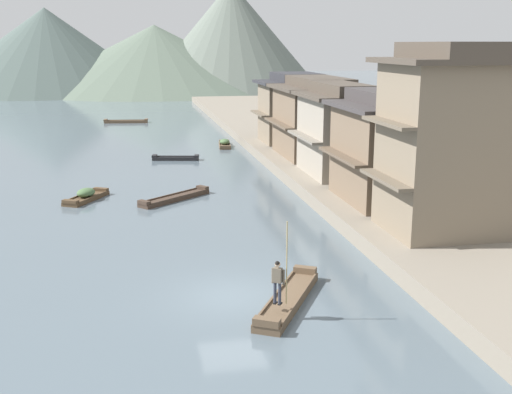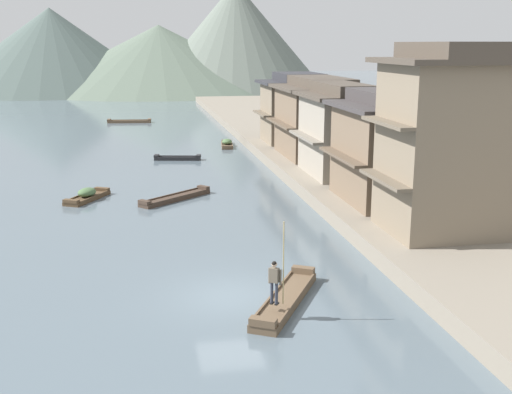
{
  "view_description": "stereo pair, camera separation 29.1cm",
  "coord_description": "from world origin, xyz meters",
  "px_view_note": "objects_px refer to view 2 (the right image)",
  "views": [
    {
      "loc": [
        -3.51,
        -22.61,
        9.46
      ],
      "look_at": [
        3.05,
        10.56,
        1.28
      ],
      "focal_mm": 44.56,
      "sensor_mm": 36.0,
      "label": 1
    },
    {
      "loc": [
        -3.23,
        -22.67,
        9.46
      ],
      "look_at": [
        3.05,
        10.56,
        1.28
      ],
      "focal_mm": 44.56,
      "sensor_mm": 36.0,
      "label": 2
    }
  ],
  "objects_px": {
    "house_waterfront_nearest": "(443,141)",
    "house_waterfront_narrow": "(320,118)",
    "boat_moored_nearest": "(176,198)",
    "house_waterfront_far": "(298,108)",
    "boat_moored_far": "(129,121)",
    "house_waterfront_tall": "(340,130)",
    "boatman_person": "(275,277)",
    "house_waterfront_second": "(388,148)",
    "boat_moored_third": "(227,144)",
    "boat_midriver_drifting": "(178,158)",
    "boat_foreground_poled": "(285,299)",
    "boat_moored_second": "(87,195)"
  },
  "relations": [
    {
      "from": "house_waterfront_second",
      "to": "house_waterfront_far",
      "type": "distance_m",
      "value": 22.62
    },
    {
      "from": "boat_midriver_drifting",
      "to": "house_waterfront_second",
      "type": "xyz_separation_m",
      "value": [
        10.49,
        -19.62,
        3.66
      ]
    },
    {
      "from": "boatman_person",
      "to": "boat_midriver_drifting",
      "type": "xyz_separation_m",
      "value": [
        -1.24,
        32.34,
        -1.41
      ]
    },
    {
      "from": "boat_midriver_drifting",
      "to": "house_waterfront_tall",
      "type": "height_order",
      "value": "house_waterfront_tall"
    },
    {
      "from": "boatman_person",
      "to": "house_waterfront_second",
      "type": "xyz_separation_m",
      "value": [
        9.25,
        12.72,
        2.24
      ]
    },
    {
      "from": "boat_moored_nearest",
      "to": "house_waterfront_nearest",
      "type": "relative_size",
      "value": 0.53
    },
    {
      "from": "house_waterfront_tall",
      "to": "boat_foreground_poled",
      "type": "bearing_deg",
      "value": -113.31
    },
    {
      "from": "boat_moored_third",
      "to": "house_waterfront_nearest",
      "type": "relative_size",
      "value": 0.48
    },
    {
      "from": "boat_moored_nearest",
      "to": "boat_moored_far",
      "type": "height_order",
      "value": "boat_moored_far"
    },
    {
      "from": "boat_moored_nearest",
      "to": "house_waterfront_far",
      "type": "xyz_separation_m",
      "value": [
        12.16,
        17.02,
        3.66
      ]
    },
    {
      "from": "boat_moored_far",
      "to": "boat_midriver_drifting",
      "type": "height_order",
      "value": "boat_moored_far"
    },
    {
      "from": "house_waterfront_narrow",
      "to": "house_waterfront_far",
      "type": "height_order",
      "value": "same"
    },
    {
      "from": "boatman_person",
      "to": "house_waterfront_tall",
      "type": "relative_size",
      "value": 0.42
    },
    {
      "from": "house_waterfront_tall",
      "to": "house_waterfront_narrow",
      "type": "relative_size",
      "value": 0.87
    },
    {
      "from": "boat_moored_far",
      "to": "house_waterfront_tall",
      "type": "xyz_separation_m",
      "value": [
        14.29,
        -38.96,
        3.66
      ]
    },
    {
      "from": "boat_moored_third",
      "to": "boat_foreground_poled",
      "type": "bearing_deg",
      "value": -94.86
    },
    {
      "from": "boat_foreground_poled",
      "to": "house_waterfront_narrow",
      "type": "relative_size",
      "value": 0.65
    },
    {
      "from": "boatman_person",
      "to": "house_waterfront_second",
      "type": "height_order",
      "value": "house_waterfront_second"
    },
    {
      "from": "house_waterfront_second",
      "to": "house_waterfront_nearest",
      "type": "bearing_deg",
      "value": -89.48
    },
    {
      "from": "boat_moored_third",
      "to": "boat_moored_far",
      "type": "height_order",
      "value": "boat_moored_third"
    },
    {
      "from": "boat_moored_second",
      "to": "boat_moored_third",
      "type": "xyz_separation_m",
      "value": [
        11.57,
        19.43,
        -0.03
      ]
    },
    {
      "from": "boat_moored_far",
      "to": "house_waterfront_far",
      "type": "xyz_separation_m",
      "value": [
        15.2,
        -24.07,
        3.66
      ]
    },
    {
      "from": "boatman_person",
      "to": "boat_midriver_drifting",
      "type": "relative_size",
      "value": 0.77
    },
    {
      "from": "boat_moored_second",
      "to": "boat_moored_nearest",
      "type": "bearing_deg",
      "value": -11.01
    },
    {
      "from": "boat_moored_third",
      "to": "boat_moored_far",
      "type": "distance_m",
      "value": 22.58
    },
    {
      "from": "boat_foreground_poled",
      "to": "boatman_person",
      "type": "distance_m",
      "value": 1.96
    },
    {
      "from": "house_waterfront_nearest",
      "to": "house_waterfront_narrow",
      "type": "xyz_separation_m",
      "value": [
        0.43,
        21.42,
        -1.32
      ]
    },
    {
      "from": "boat_moored_second",
      "to": "house_waterfront_narrow",
      "type": "distance_m",
      "value": 19.75
    },
    {
      "from": "boat_foreground_poled",
      "to": "house_waterfront_far",
      "type": "xyz_separation_m",
      "value": [
        9.19,
        34.11,
        3.63
      ]
    },
    {
      "from": "boat_foreground_poled",
      "to": "boatman_person",
      "type": "relative_size",
      "value": 1.77
    },
    {
      "from": "boat_moored_nearest",
      "to": "boat_moored_third",
      "type": "height_order",
      "value": "boat_moored_third"
    },
    {
      "from": "house_waterfront_nearest",
      "to": "house_waterfront_tall",
      "type": "relative_size",
      "value": 1.22
    },
    {
      "from": "boat_moored_far",
      "to": "house_waterfront_nearest",
      "type": "relative_size",
      "value": 0.61
    },
    {
      "from": "house_waterfront_narrow",
      "to": "boat_moored_nearest",
      "type": "bearing_deg",
      "value": -141.34
    },
    {
      "from": "boat_moored_third",
      "to": "house_waterfront_narrow",
      "type": "height_order",
      "value": "house_waterfront_narrow"
    },
    {
      "from": "boat_moored_far",
      "to": "boat_midriver_drifting",
      "type": "xyz_separation_m",
      "value": [
        4.1,
        -27.06,
        0.0
      ]
    },
    {
      "from": "house_waterfront_nearest",
      "to": "house_waterfront_tall",
      "type": "xyz_separation_m",
      "value": [
        -0.35,
        13.92,
        -1.31
      ]
    },
    {
      "from": "boat_moored_third",
      "to": "house_waterfront_far",
      "type": "height_order",
      "value": "house_waterfront_far"
    },
    {
      "from": "boat_midriver_drifting",
      "to": "boatman_person",
      "type": "bearing_deg",
      "value": -87.8
    },
    {
      "from": "boat_moored_nearest",
      "to": "house_waterfront_narrow",
      "type": "xyz_separation_m",
      "value": [
        12.04,
        9.63,
        3.65
      ]
    },
    {
      "from": "boat_moored_third",
      "to": "house_waterfront_narrow",
      "type": "distance_m",
      "value": 12.83
    },
    {
      "from": "house_waterfront_narrow",
      "to": "house_waterfront_second",
      "type": "bearing_deg",
      "value": -91.83
    },
    {
      "from": "boat_moored_nearest",
      "to": "house_waterfront_nearest",
      "type": "distance_m",
      "value": 17.28
    },
    {
      "from": "house_waterfront_narrow",
      "to": "house_waterfront_far",
      "type": "xyz_separation_m",
      "value": [
        0.12,
        7.39,
        0.02
      ]
    },
    {
      "from": "boat_midriver_drifting",
      "to": "house_waterfront_nearest",
      "type": "distance_m",
      "value": 28.33
    },
    {
      "from": "boat_moored_second",
      "to": "house_waterfront_nearest",
      "type": "distance_m",
      "value": 21.85
    },
    {
      "from": "house_waterfront_nearest",
      "to": "house_waterfront_tall",
      "type": "distance_m",
      "value": 13.99
    },
    {
      "from": "boat_midriver_drifting",
      "to": "house_waterfront_second",
      "type": "bearing_deg",
      "value": -61.87
    },
    {
      "from": "boat_moored_third",
      "to": "boat_midriver_drifting",
      "type": "height_order",
      "value": "boat_moored_third"
    },
    {
      "from": "boat_foreground_poled",
      "to": "boat_midriver_drifting",
      "type": "distance_m",
      "value": 31.18
    }
  ]
}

